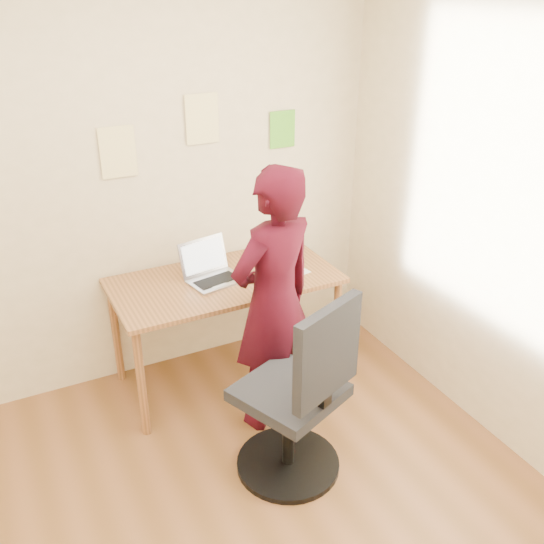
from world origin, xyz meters
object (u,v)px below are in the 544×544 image
desk (225,291)px  office_chair (300,404)px  laptop (211,271)px  phone (266,285)px  person (274,302)px

desk → office_chair: office_chair is taller
desk → laptop: size_ratio=3.75×
laptop → desk: bearing=-35.9°
phone → person: 0.31m
desk → office_chair: (-0.00, -0.98, -0.19)m
desk → phone: bearing=-48.2°
desk → person: person is taller
laptop → phone: size_ratio=3.19×
laptop → person: bearing=-83.9°
desk → phone: (0.18, -0.21, 0.09)m
laptop → phone: (0.26, -0.24, -0.05)m
desk → person: bearing=-79.3°
office_chair → person: (0.10, 0.48, 0.33)m
laptop → person: 0.55m
phone → office_chair: 0.84m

